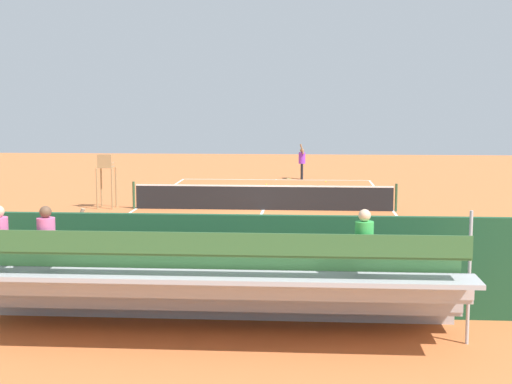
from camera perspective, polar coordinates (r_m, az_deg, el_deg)
ground_plane at (r=28.40m, az=0.57°, el=-1.41°), size 60.00×60.00×0.00m
court_line_markings at (r=28.44m, az=0.58°, el=-1.39°), size 10.10×22.20×0.01m
tennis_net at (r=28.33m, az=0.57°, el=-0.40°), size 10.30×0.10×1.07m
backdrop_wall at (r=14.50m, az=-2.81°, el=-5.67°), size 18.00×0.16×2.00m
bleacher_stand at (r=13.22m, az=-3.96°, el=-7.24°), size 9.06×2.40×2.48m
umpire_chair at (r=29.30m, az=-11.62°, el=1.30°), size 0.67×0.67×2.14m
courtside_bench at (r=15.21m, az=5.02°, el=-6.79°), size 1.80×0.40×0.93m
equipment_bag at (r=15.28m, az=-2.79°, el=-8.17°), size 0.90×0.36×0.36m
tennis_player at (r=39.55m, az=3.60°, el=2.47°), size 0.36×0.53×1.93m
tennis_racket at (r=39.88m, az=2.54°, el=1.07°), size 0.56×0.46×0.03m
tennis_ball_near at (r=38.19m, az=5.46°, el=0.80°), size 0.07×0.07×0.07m
tennis_ball_far at (r=36.79m, az=0.79°, el=0.59°), size 0.07×0.07×0.07m
line_judge at (r=16.06m, az=-13.72°, el=-4.55°), size 0.37×0.54×1.93m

